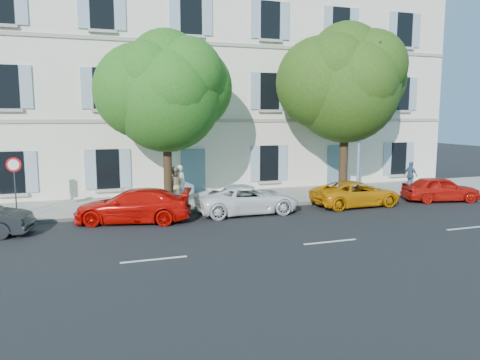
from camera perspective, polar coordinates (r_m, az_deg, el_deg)
name	(u,v)px	position (r m, az deg, el deg)	size (l,w,h in m)	color
ground	(282,218)	(19.85, 5.12, -4.61)	(90.00, 90.00, 0.00)	black
sidewalk	(246,198)	(23.87, 0.71, -2.25)	(36.00, 4.50, 0.15)	#A09E96
kerb	(262,206)	(21.88, 2.66, -3.19)	(36.00, 0.16, 0.16)	#9E998E
building	(214,87)	(29.02, -3.23, 11.29)	(28.00, 7.00, 12.00)	white
car_red_coupe	(133,206)	(19.34, -12.89, -3.07)	(1.89, 4.65, 1.35)	#C50B05
car_white_coupe	(247,199)	(20.50, 0.90, -2.36)	(2.11, 4.58, 1.27)	white
car_yellow_supercar	(356,194)	(22.84, 13.97, -1.62)	(1.99, 4.31, 1.20)	orange
car_red_hatchback	(440,189)	(25.45, 23.25, -0.99)	(1.50, 3.72, 1.27)	#B5120B
tree_left	(166,97)	(21.47, -8.99, 9.95)	(4.95, 4.95, 7.67)	#3A2819
tree_right	(346,89)	(25.01, 12.76, 10.74)	(5.52, 5.52, 8.51)	#3A2819
road_sign	(14,175)	(20.52, -25.81, 0.56)	(0.58, 0.11, 2.49)	#383A3D
street_lamp	(362,111)	(24.46, 14.63, 8.11)	(0.34, 1.64, 7.64)	#7293BF
pedestrian_a	(179,184)	(22.33, -7.43, -0.48)	(0.66, 0.43, 1.81)	silver
pedestrian_b	(174,185)	(22.07, -8.01, -0.65)	(0.86, 0.67, 1.76)	tan
pedestrian_c	(411,176)	(27.87, 20.09, 0.52)	(0.92, 0.38, 1.57)	#445D7D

